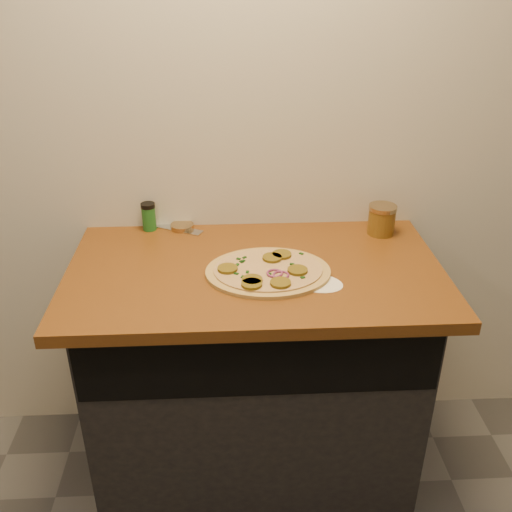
{
  "coord_description": "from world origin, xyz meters",
  "views": [
    {
      "loc": [
        -0.08,
        -0.18,
        1.78
      ],
      "look_at": [
        0.0,
        1.4,
        0.95
      ],
      "focal_mm": 40.0,
      "sensor_mm": 36.0,
      "label": 1
    }
  ],
  "objects": [
    {
      "name": "salsa_jar",
      "position": [
        0.46,
        1.64,
        0.95
      ],
      "size": [
        0.1,
        0.1,
        0.11
      ],
      "color": "maroon",
      "rests_on": "countertop"
    },
    {
      "name": "countertop",
      "position": [
        0.0,
        1.42,
        0.88
      ],
      "size": [
        1.2,
        0.7,
        0.04
      ],
      "primitive_type": "cube",
      "color": "brown",
      "rests_on": "cabinet"
    },
    {
      "name": "room_shell",
      "position": [
        0.0,
        0.0,
        1.7
      ],
      "size": [
        4.02,
        3.52,
        2.71
      ],
      "color": "beige",
      "rests_on": "ground"
    },
    {
      "name": "pizza",
      "position": [
        0.04,
        1.37,
        0.91
      ],
      "size": [
        0.39,
        0.39,
        0.03
      ],
      "color": "tan",
      "rests_on": "countertop"
    },
    {
      "name": "flour_spill",
      "position": [
        0.18,
        1.31,
        0.9
      ],
      "size": [
        0.21,
        0.21,
        0.0
      ],
      "primitive_type": "cylinder",
      "rotation": [
        0.0,
        0.0,
        -0.38
      ],
      "color": "white",
      "rests_on": "countertop"
    },
    {
      "name": "mason_jar_lid",
      "position": [
        -0.25,
        1.72,
        0.91
      ],
      "size": [
        0.11,
        0.11,
        0.02
      ],
      "primitive_type": "cylinder",
      "rotation": [
        0.0,
        0.0,
        -0.39
      ],
      "color": "tan",
      "rests_on": "countertop"
    },
    {
      "name": "chefs_knife",
      "position": [
        -0.35,
        1.76,
        0.91
      ],
      "size": [
        0.3,
        0.18,
        0.02
      ],
      "color": "#B7BAC1",
      "rests_on": "countertop"
    },
    {
      "name": "spice_shaker",
      "position": [
        -0.37,
        1.72,
        0.95
      ],
      "size": [
        0.05,
        0.05,
        0.1
      ],
      "color": "#1F6223",
      "rests_on": "countertop"
    },
    {
      "name": "cabinet",
      "position": [
        0.0,
        1.45,
        0.43
      ],
      "size": [
        1.1,
        0.6,
        0.86
      ],
      "primitive_type": "cube",
      "color": "black",
      "rests_on": "ground"
    }
  ]
}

